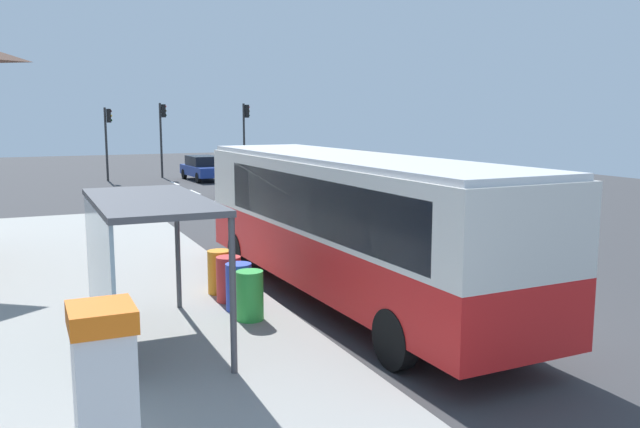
{
  "coord_description": "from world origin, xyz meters",
  "views": [
    {
      "loc": [
        -8.0,
        -10.46,
        4.06
      ],
      "look_at": [
        -1.0,
        5.07,
        1.5
      ],
      "focal_mm": 37.16,
      "sensor_mm": 36.0,
      "label": 1
    }
  ],
  "objects_px": {
    "traffic_light_median": "(162,128)",
    "bus_shelter": "(131,234)",
    "sedan_near": "(203,168)",
    "recycling_bin_orange": "(220,272)",
    "ticket_machine": "(105,393)",
    "recycling_bin_red": "(229,279)",
    "white_van": "(263,174)",
    "traffic_light_far_side": "(108,132)",
    "recycling_bin_green": "(250,295)",
    "traffic_light_near_side": "(245,128)",
    "recycling_bin_blue": "(239,287)",
    "bus": "(347,219)"
  },
  "relations": [
    {
      "from": "ticket_machine",
      "to": "recycling_bin_red",
      "type": "xyz_separation_m",
      "value": [
        3.15,
        6.16,
        -0.52
      ]
    },
    {
      "from": "bus_shelter",
      "to": "sedan_near",
      "type": "bearing_deg",
      "value": 73.5
    },
    {
      "from": "sedan_near",
      "to": "recycling_bin_green",
      "type": "height_order",
      "value": "sedan_near"
    },
    {
      "from": "bus",
      "to": "recycling_bin_red",
      "type": "xyz_separation_m",
      "value": [
        -2.49,
        0.53,
        -1.19
      ]
    },
    {
      "from": "traffic_light_median",
      "to": "recycling_bin_green",
      "type": "bearing_deg",
      "value": -98.24
    },
    {
      "from": "recycling_bin_blue",
      "to": "traffic_light_far_side",
      "type": "xyz_separation_m",
      "value": [
        1.11,
        30.29,
        2.36
      ]
    },
    {
      "from": "ticket_machine",
      "to": "recycling_bin_red",
      "type": "distance_m",
      "value": 6.94
    },
    {
      "from": "ticket_machine",
      "to": "traffic_light_near_side",
      "type": "relative_size",
      "value": 0.41
    },
    {
      "from": "ticket_machine",
      "to": "bus_shelter",
      "type": "xyz_separation_m",
      "value": [
        0.94,
        4.25,
        0.93
      ]
    },
    {
      "from": "bus",
      "to": "traffic_light_far_side",
      "type": "height_order",
      "value": "traffic_light_far_side"
    },
    {
      "from": "white_van",
      "to": "traffic_light_far_side",
      "type": "distance_m",
      "value": 14.72
    },
    {
      "from": "traffic_light_near_side",
      "to": "traffic_light_far_side",
      "type": "relative_size",
      "value": 1.06
    },
    {
      "from": "sedan_near",
      "to": "traffic_light_near_side",
      "type": "height_order",
      "value": "traffic_light_near_side"
    },
    {
      "from": "sedan_near",
      "to": "bus_shelter",
      "type": "xyz_separation_m",
      "value": [
        -8.71,
        -29.4,
        1.31
      ]
    },
    {
      "from": "traffic_light_far_side",
      "to": "recycling_bin_red",
      "type": "bearing_deg",
      "value": -92.14
    },
    {
      "from": "ticket_machine",
      "to": "bus_shelter",
      "type": "bearing_deg",
      "value": 77.53
    },
    {
      "from": "sedan_near",
      "to": "bus_shelter",
      "type": "height_order",
      "value": "bus_shelter"
    },
    {
      "from": "traffic_light_near_side",
      "to": "traffic_light_median",
      "type": "bearing_deg",
      "value": 162.58
    },
    {
      "from": "ticket_machine",
      "to": "traffic_light_far_side",
      "type": "xyz_separation_m",
      "value": [
        4.26,
        35.76,
        1.85
      ]
    },
    {
      "from": "white_van",
      "to": "recycling_bin_red",
      "type": "distance_m",
      "value": 17.21
    },
    {
      "from": "traffic_light_far_side",
      "to": "recycling_bin_green",
      "type": "bearing_deg",
      "value": -92.04
    },
    {
      "from": "bus",
      "to": "traffic_light_far_side",
      "type": "distance_m",
      "value": 30.18
    },
    {
      "from": "traffic_light_median",
      "to": "bus_shelter",
      "type": "bearing_deg",
      "value": -101.91
    },
    {
      "from": "recycling_bin_green",
      "to": "bus_shelter",
      "type": "relative_size",
      "value": 0.24
    },
    {
      "from": "sedan_near",
      "to": "ticket_machine",
      "type": "xyz_separation_m",
      "value": [
        -9.65,
        -33.65,
        0.38
      ]
    },
    {
      "from": "white_van",
      "to": "bus",
      "type": "bearing_deg",
      "value": -103.35
    },
    {
      "from": "sedan_near",
      "to": "traffic_light_near_side",
      "type": "xyz_separation_m",
      "value": [
        3.21,
        1.31,
        2.4
      ]
    },
    {
      "from": "white_van",
      "to": "recycling_bin_green",
      "type": "relative_size",
      "value": 5.5
    },
    {
      "from": "traffic_light_far_side",
      "to": "bus_shelter",
      "type": "relative_size",
      "value": 1.13
    },
    {
      "from": "white_van",
      "to": "recycling_bin_orange",
      "type": "bearing_deg",
      "value": -112.75
    },
    {
      "from": "ticket_machine",
      "to": "recycling_bin_blue",
      "type": "xyz_separation_m",
      "value": [
        3.15,
        5.46,
        -0.52
      ]
    },
    {
      "from": "recycling_bin_green",
      "to": "recycling_bin_orange",
      "type": "bearing_deg",
      "value": 90.0
    },
    {
      "from": "recycling_bin_green",
      "to": "white_van",
      "type": "bearing_deg",
      "value": 69.76
    },
    {
      "from": "bus",
      "to": "traffic_light_median",
      "type": "bearing_deg",
      "value": 86.09
    },
    {
      "from": "recycling_bin_orange",
      "to": "traffic_light_far_side",
      "type": "relative_size",
      "value": 0.21
    },
    {
      "from": "recycling_bin_green",
      "to": "recycling_bin_red",
      "type": "height_order",
      "value": "same"
    },
    {
      "from": "bus",
      "to": "white_van",
      "type": "xyz_separation_m",
      "value": [
        3.91,
        16.49,
        -0.5
      ]
    },
    {
      "from": "bus",
      "to": "bus_shelter",
      "type": "height_order",
      "value": "bus"
    },
    {
      "from": "bus",
      "to": "recycling_bin_green",
      "type": "bearing_deg",
      "value": -160.78
    },
    {
      "from": "recycling_bin_orange",
      "to": "bus_shelter",
      "type": "relative_size",
      "value": 0.24
    },
    {
      "from": "traffic_light_far_side",
      "to": "bus_shelter",
      "type": "bearing_deg",
      "value": -96.01
    },
    {
      "from": "traffic_light_near_side",
      "to": "traffic_light_median",
      "type": "distance_m",
      "value": 5.35
    },
    {
      "from": "sedan_near",
      "to": "traffic_light_median",
      "type": "xyz_separation_m",
      "value": [
        -1.89,
        2.91,
        2.42
      ]
    },
    {
      "from": "recycling_bin_red",
      "to": "traffic_light_median",
      "type": "distance_m",
      "value": 30.85
    },
    {
      "from": "white_van",
      "to": "bus_shelter",
      "type": "height_order",
      "value": "bus_shelter"
    },
    {
      "from": "white_van",
      "to": "traffic_light_far_side",
      "type": "height_order",
      "value": "traffic_light_far_side"
    },
    {
      "from": "recycling_bin_red",
      "to": "traffic_light_far_side",
      "type": "relative_size",
      "value": 0.21
    },
    {
      "from": "traffic_light_near_side",
      "to": "bus_shelter",
      "type": "xyz_separation_m",
      "value": [
        -11.91,
        -30.71,
        -1.1
      ]
    },
    {
      "from": "bus",
      "to": "traffic_light_far_side",
      "type": "relative_size",
      "value": 2.46
    },
    {
      "from": "traffic_light_far_side",
      "to": "recycling_bin_blue",
      "type": "bearing_deg",
      "value": -92.09
    }
  ]
}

